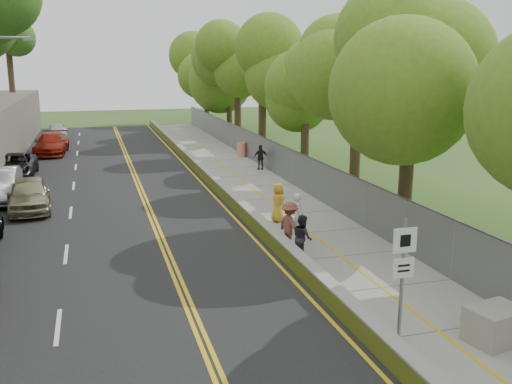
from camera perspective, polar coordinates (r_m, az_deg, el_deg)
ground at (r=17.21m, az=5.90°, el=-10.43°), size 140.00×140.00×0.00m
road at (r=30.38m, az=-14.51°, el=-0.39°), size 11.20×66.00×0.04m
sidewalk at (r=31.56m, az=0.05°, el=0.53°), size 4.20×66.00×0.05m
jersey_barrier at (r=30.96m, az=-4.04°, el=0.77°), size 0.42×66.00×0.60m
chainlink_fence at (r=32.01m, az=3.67°, el=2.46°), size 0.04×66.00×2.00m
trees_fenceside at (r=32.35m, az=7.85°, el=13.16°), size 7.00×66.00×14.00m
signpost at (r=14.42m, az=14.50°, el=-7.11°), size 0.62×0.09×3.10m
construction_barrel at (r=41.43m, az=-1.48°, el=4.26°), size 0.62×0.62×1.02m
concrete_block at (r=15.51m, az=22.84°, el=-12.15°), size 1.50×1.24×0.89m
car_4 at (r=28.34m, az=-21.73°, el=-0.22°), size 2.12×4.62×1.54m
car_6 at (r=36.65m, az=-23.05°, el=2.39°), size 2.39×5.15×1.43m
car_7 at (r=45.22m, az=-19.79°, el=4.55°), size 2.53×5.48×1.55m
car_8 at (r=53.71m, az=-19.27°, el=5.75°), size 1.87×4.30×1.45m
painter_0 at (r=24.42m, az=2.22°, el=-1.07°), size 0.75×0.95×1.70m
painter_1 at (r=22.14m, az=4.24°, el=-2.40°), size 0.52×0.72×1.82m
painter_2 at (r=19.85m, az=4.66°, el=-4.55°), size 0.66×0.82×1.61m
painter_3 at (r=21.00m, az=3.41°, el=-3.33°), size 0.96×1.28×1.76m
person_far at (r=36.34m, az=0.47°, el=3.49°), size 0.95×0.42×1.59m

